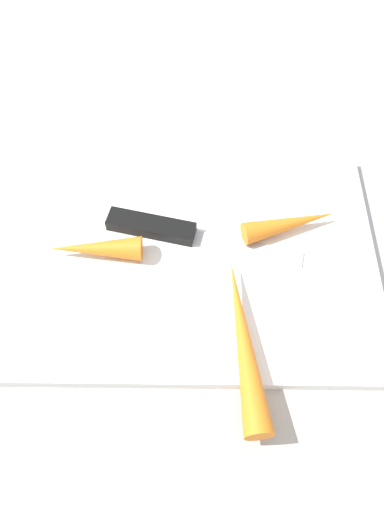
{
  "coord_description": "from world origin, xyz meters",
  "views": [
    {
      "loc": [
        0.0,
        -0.27,
        0.44
      ],
      "look_at": [
        0.0,
        0.0,
        0.01
      ],
      "focal_mm": 36.04,
      "sensor_mm": 36.0,
      "label": 1
    }
  ],
  "objects": [
    {
      "name": "carrot_medium",
      "position": [
        0.1,
        0.03,
        0.02
      ],
      "size": [
        0.1,
        0.05,
        0.02
      ],
      "primitive_type": "cone",
      "rotation": [
        0.0,
        1.57,
        0.28
      ],
      "color": "orange",
      "rests_on": "cutting_board"
    },
    {
      "name": "carrot_longest",
      "position": [
        0.04,
        -0.09,
        0.02
      ],
      "size": [
        0.04,
        0.17,
        0.03
      ],
      "primitive_type": "cone",
      "rotation": [
        0.0,
        1.57,
        1.68
      ],
      "color": "orange",
      "rests_on": "cutting_board"
    },
    {
      "name": "carrot_shortest",
      "position": [
        -0.1,
        -0.0,
        0.02
      ],
      "size": [
        0.09,
        0.03,
        0.02
      ],
      "primitive_type": "cone",
      "rotation": [
        0.0,
        1.57,
        3.15
      ],
      "color": "orange",
      "rests_on": "cutting_board"
    },
    {
      "name": "ground_plane",
      "position": [
        0.0,
        0.0,
        0.0
      ],
      "size": [
        1.4,
        1.4,
        0.0
      ],
      "primitive_type": "plane",
      "color": "#ADA8A0"
    },
    {
      "name": "knife",
      "position": [
        -0.03,
        0.03,
        0.02
      ],
      "size": [
        0.2,
        0.06,
        0.01
      ],
      "rotation": [
        0.0,
        0.0,
        6.06
      ],
      "color": "#B7B7BC",
      "rests_on": "cutting_board"
    },
    {
      "name": "cutting_board",
      "position": [
        0.0,
        0.0,
        0.01
      ],
      "size": [
        0.36,
        0.26,
        0.01
      ],
      "primitive_type": "cube",
      "color": "white",
      "rests_on": "ground_plane"
    }
  ]
}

